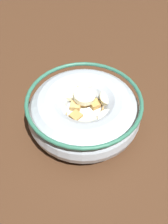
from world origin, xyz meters
TOP-DOWN VIEW (x-y plane):
  - ground_plane at (0.00, 0.00)cm, footprint 96.85×96.85cm
  - cereal_bowl at (0.00, -0.00)cm, footprint 17.69×17.69cm

SIDE VIEW (x-z plane):
  - ground_plane at x=0.00cm, z-range -2.00..0.00cm
  - cereal_bowl at x=0.00cm, z-range 0.22..6.30cm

